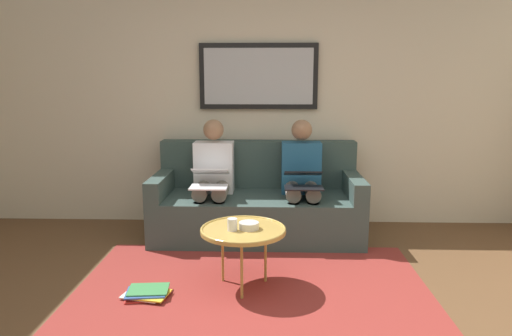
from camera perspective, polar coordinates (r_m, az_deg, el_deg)
wall_rear at (r=4.93m, az=0.34°, el=8.28°), size 6.00×0.12×2.60m
area_rug at (r=3.52m, az=-0.46°, el=-14.69°), size 2.60×1.80×0.01m
couch at (r=4.61m, az=0.17°, el=-4.37°), size 1.99×0.90×0.90m
framed_mirror at (r=4.83m, az=0.31°, el=11.19°), size 1.21×0.05×0.66m
coffee_table at (r=3.41m, az=-1.59°, el=-7.70°), size 0.63×0.63×0.46m
cup at (r=3.36m, az=-2.93°, el=-6.95°), size 0.07×0.07×0.09m
bowl at (r=3.40m, az=-0.88°, el=-7.08°), size 0.15×0.15×0.05m
person_left at (r=4.48m, az=5.63°, el=-0.96°), size 0.38×0.58×1.14m
laptop_black at (r=4.24m, az=5.84°, el=-1.42°), size 0.34×0.34×0.15m
person_right at (r=4.50m, az=-5.31°, el=-0.89°), size 0.38×0.58×1.14m
laptop_white at (r=4.27m, az=-5.70°, el=-1.26°), size 0.34×0.38×0.16m
magazine_stack at (r=3.50m, az=-13.31°, el=-14.73°), size 0.35×0.27×0.05m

